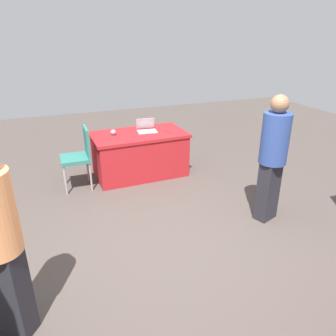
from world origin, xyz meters
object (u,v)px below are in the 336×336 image
object	(u,v)px
person_attendee_browsing	(273,154)
yarn_ball	(113,132)
laptop_silver	(147,129)
table_foreground	(140,154)
scissors_red	(168,131)
chair_tucked_left	(79,154)

from	to	relation	value
person_attendee_browsing	yarn_ball	xyz separation A→B (m)	(1.56, -2.05, -0.13)
laptop_silver	yarn_ball	size ratio (longest dim) A/B	3.77
table_foreground	scissors_red	world-z (taller)	scissors_red
yarn_ball	chair_tucked_left	bearing A→B (deg)	18.53
scissors_red	yarn_ball	bearing A→B (deg)	-104.11
person_attendee_browsing	scissors_red	xyz separation A→B (m)	(0.64, -1.91, -0.17)
person_attendee_browsing	scissors_red	bearing A→B (deg)	-90.56
person_attendee_browsing	yarn_ball	distance (m)	2.58
chair_tucked_left	scissors_red	size ratio (longest dim) A/B	5.42
table_foreground	scissors_red	bearing A→B (deg)	169.82
table_foreground	laptop_silver	bearing A→B (deg)	-158.86
chair_tucked_left	person_attendee_browsing	xyz separation A→B (m)	(-2.15, 1.85, 0.35)
chair_tucked_left	yarn_ball	xyz separation A→B (m)	(-0.59, -0.20, 0.22)
table_foreground	chair_tucked_left	world-z (taller)	chair_tucked_left
laptop_silver	yarn_ball	bearing A→B (deg)	7.58
table_foreground	person_attendee_browsing	size ratio (longest dim) A/B	0.96
table_foreground	laptop_silver	size ratio (longest dim) A/B	4.55
yarn_ball	table_foreground	bearing A→B (deg)	173.24
person_attendee_browsing	yarn_ball	world-z (taller)	person_attendee_browsing
person_attendee_browsing	scissors_red	size ratio (longest dim) A/B	9.16
table_foreground	scissors_red	size ratio (longest dim) A/B	8.79
laptop_silver	table_foreground	bearing A→B (deg)	27.64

